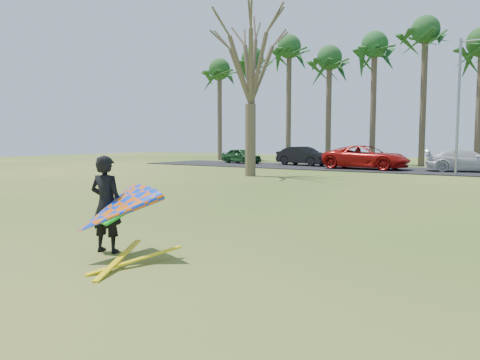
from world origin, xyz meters
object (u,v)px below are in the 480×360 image
Objects in this scene: bare_tree_left at (251,56)px; car_1 at (304,156)px; car_0 at (241,156)px; streetlight at (462,100)px; car_2 at (366,157)px; car_3 at (466,160)px; kite_flyer at (111,211)px.

car_1 is (-1.92, 10.94, -6.10)m from bare_tree_left.
bare_tree_left is 14.92m from car_0.
streetlight is at bearing 34.57° from bare_tree_left.
bare_tree_left is 11.69m from car_2.
car_0 is 0.83× the size of car_1.
car_1 is 12.03m from car_3.
car_2 is (3.77, 9.28, -6.02)m from bare_tree_left.
car_0 is 6.05m from car_1.
car_3 is at bearing -82.26° from car_0.
car_3 is at bearing 85.97° from kite_flyer.
bare_tree_left is 1.21× the size of streetlight.
car_0 is 32.65m from kite_flyer.
car_1 is at bearing 74.96° from car_3.
kite_flyer is (-1.95, -27.65, 0.07)m from car_3.
car_1 is at bearing 161.93° from streetlight.
bare_tree_left is 4.06× the size of kite_flyer.
car_1 is 30.09m from kite_flyer.
car_2 is (11.75, -1.70, 0.18)m from car_0.
streetlight is 1.34× the size of car_2.
streetlight is 3.35× the size of kite_flyer.
kite_flyer is (-2.02, -24.42, -3.61)m from streetlight.
car_3 is at bearing 91.28° from streetlight.
bare_tree_left reaches higher than car_2.
car_3 is (6.32, 0.95, -0.10)m from car_2.
car_2 is 27.05m from kite_flyer.
car_0 is at bearing 167.63° from streetlight.
car_1 is at bearing 76.60° from car_2.
car_1 is 0.91× the size of car_3.
car_0 is 11.87m from car_2.
car_1 is at bearing -80.23° from car_0.
bare_tree_left is 1.93× the size of car_3.
streetlight is 24.77m from kite_flyer.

